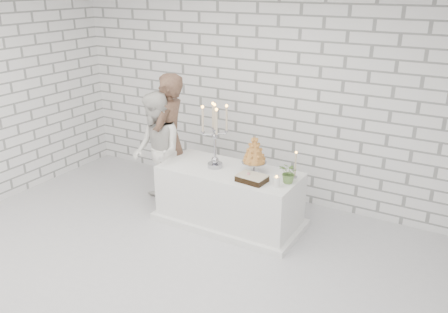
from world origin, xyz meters
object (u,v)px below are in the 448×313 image
Objects in this scene: cake_table at (229,197)px; croquembouche at (254,155)px; bride at (157,152)px; groom at (169,140)px; candelabra at (215,136)px.

croquembouche reaches higher than cake_table.
cake_table is at bearing 45.09° from bride.
groom is 0.88m from candelabra.
cake_table is at bearing -167.23° from croquembouche.
bride is at bearing -175.22° from cake_table.
cake_table is at bearing 71.52° from groom.
croquembouche is (0.31, 0.07, 0.62)m from cake_table.
bride is (-1.08, -0.09, 0.44)m from cake_table.
cake_table is 0.70m from croquembouche.
croquembouche is at bearing 76.20° from groom.
groom reaches higher than candelabra.
cake_table is 1.10× the size of bride.
croquembouche is (0.52, 0.08, -0.18)m from candelabra.
candelabra is at bearing -176.70° from cake_table.
groom is at bearing 170.18° from candelabra.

